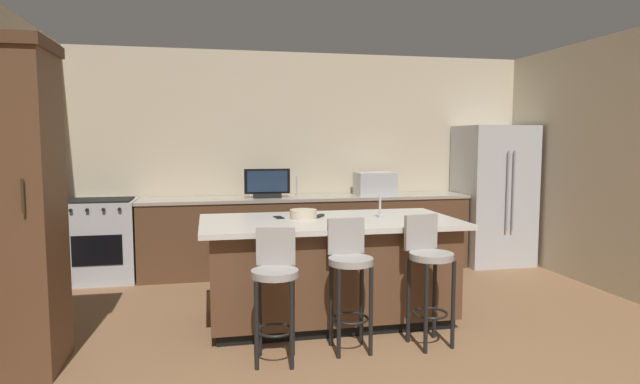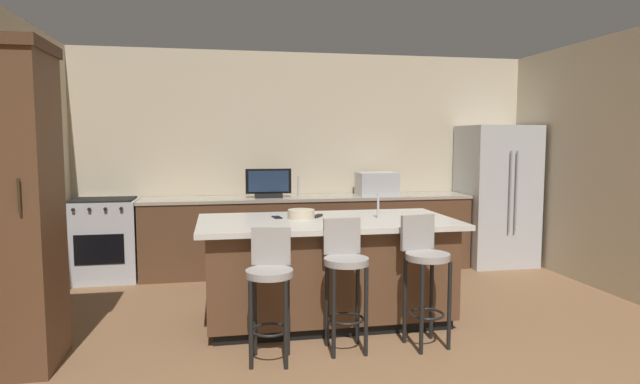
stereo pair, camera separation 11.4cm
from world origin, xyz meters
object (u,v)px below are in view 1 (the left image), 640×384
Objects in this scene: cell_phone at (279,217)px; microwave at (375,184)px; kitchen_island at (329,269)px; bar_stool_right at (429,267)px; bar_stool_left at (275,283)px; cabinet_tower at (12,202)px; bar_stool_center at (350,272)px; tv_remote at (319,216)px; range_oven at (102,240)px; tv_monitor at (267,185)px; fruit_bowl at (303,214)px; refrigerator at (493,195)px.

microwave is at bearing 40.97° from cell_phone.
kitchen_island is 0.97m from bar_stool_right.
cabinet_tower is at bearing -176.58° from bar_stool_left.
bar_stool_center reaches higher than cell_phone.
kitchen_island is 13.18× the size of tv_remote.
bar_stool_center is at bearing -71.98° from cell_phone.
tv_monitor reaches higher than range_oven.
bar_stool_center is at bearing -81.87° from tv_monitor.
cabinet_tower is at bearing -162.89° from fruit_bowl.
cabinet_tower is at bearing -166.26° from kitchen_island.
kitchen_island is 0.48m from tv_remote.
cell_phone is (-0.07, -1.59, -0.17)m from tv_monitor.
tv_remote is (0.52, 0.94, 0.34)m from bar_stool_left.
kitchen_island is at bearing -30.45° from cell_phone.
tv_remote is (-0.06, 0.84, 0.31)m from bar_stool_center.
microwave is (3.24, 0.00, 0.60)m from range_oven.
tv_monitor reaches higher than microwave.
microwave reaches higher than cell_phone.
fruit_bowl is at bearing -40.76° from range_oven.
tv_monitor is (1.88, -0.05, 0.61)m from range_oven.
range_oven reaches higher than tv_remote.
range_oven is (-4.82, 0.07, -0.43)m from refrigerator.
cabinet_tower reaches higher than refrigerator.
cabinet_tower reaches higher than tv_monitor.
bar_stool_left is 6.40× the size of cell_phone.
refrigerator is 1.76× the size of bar_stool_right.
cell_phone reaches higher than kitchen_island.
refrigerator is 3.73× the size of microwave.
kitchen_island is 0.71m from bar_stool_center.
refrigerator is 3.10m from tv_remote.
bar_stool_right reaches higher than kitchen_island.
fruit_bowl is (2.01, -1.74, 0.48)m from range_oven.
cabinet_tower reaches higher than bar_stool_center.
bar_stool_center is at bearing -90.00° from kitchen_island.
bar_stool_center is (-1.01, -2.52, -0.46)m from microwave.
tv_monitor is at bearing 94.58° from fruit_bowl.
range_oven is at bearing 179.13° from refrigerator.
cell_phone is at bearing -152.53° from refrigerator.
fruit_bowl is (-1.22, -1.74, -0.12)m from microwave.
range_oven reaches higher than kitchen_island.
tv_monitor is at bearing 132.36° from tv_remote.
cabinet_tower is 2.24× the size of bar_stool_right.
kitchen_island is 14.94× the size of cell_phone.
bar_stool_center is (2.23, -2.51, 0.13)m from range_oven.
refrigerator is 11.94× the size of cell_phone.
tv_monitor is 1.60m from cell_phone.
range_oven is 1.96× the size of microwave.
refrigerator is at bearing -0.87° from range_oven.
refrigerator is at bearing 49.10° from bar_stool_left.
tv_monitor is 3.61× the size of cell_phone.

